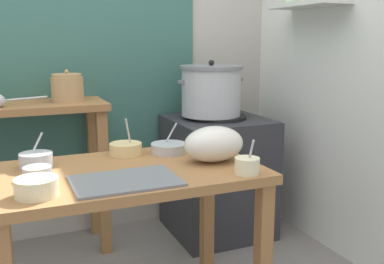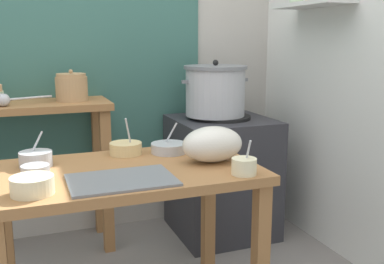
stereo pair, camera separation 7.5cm
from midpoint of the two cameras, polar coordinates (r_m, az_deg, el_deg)
wall_back at (r=2.95m, az=-14.42°, el=12.38°), size 4.40×0.12×2.60m
wall_right at (r=2.69m, az=18.70°, el=12.19°), size 0.30×3.20×2.60m
prep_table at (r=1.93m, az=-9.28°, el=-7.83°), size 1.10×0.66×0.72m
back_shelf_table at (r=2.71m, az=-21.81°, el=-1.30°), size 0.96×0.40×0.90m
stove_block at (r=2.92m, az=2.51°, el=-5.54°), size 0.60×0.61×0.78m
steamer_pot at (r=2.81m, az=1.70°, el=5.33°), size 0.44×0.40×0.35m
clay_pot at (r=2.68m, az=-16.43°, el=5.43°), size 0.18×0.18×0.18m
ladle at (r=2.58m, az=-24.00°, el=3.68°), size 0.29×0.13×0.07m
serving_tray at (r=1.72m, az=-9.75°, el=-6.16°), size 0.40×0.28×0.01m
plastic_bag at (r=1.96m, az=1.70°, el=-1.55°), size 0.27×0.19×0.16m
prep_bowl_0 at (r=2.13m, az=-3.99°, el=-2.00°), size 0.17×0.17×0.14m
prep_bowl_1 at (r=2.12m, az=-9.48°, el=-2.08°), size 0.15×0.15×0.18m
prep_bowl_2 at (r=2.00m, az=-20.35°, el=-3.36°), size 0.14×0.14×0.15m
prep_bowl_3 at (r=1.84m, az=-20.29°, el=-4.87°), size 0.11×0.11×0.05m
prep_bowl_4 at (r=1.80m, az=5.87°, el=-4.24°), size 0.10×0.10×0.14m
prep_bowl_5 at (r=1.64m, az=-20.51°, el=-6.54°), size 0.15×0.15×0.06m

